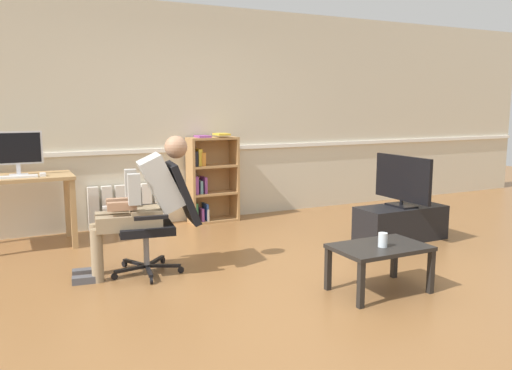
% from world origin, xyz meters
% --- Properties ---
extents(ground_plane, '(18.00, 18.00, 0.00)m').
position_xyz_m(ground_plane, '(0.00, 0.00, 0.00)').
color(ground_plane, brown).
extents(back_wall, '(12.00, 0.13, 2.70)m').
position_xyz_m(back_wall, '(0.00, 2.65, 1.35)').
color(back_wall, beige).
rests_on(back_wall, ground_plane).
extents(computer_desk, '(1.13, 0.62, 0.76)m').
position_xyz_m(computer_desk, '(-1.96, 2.15, 0.64)').
color(computer_desk, tan).
rests_on(computer_desk, ground_plane).
extents(imac_monitor, '(0.49, 0.14, 0.45)m').
position_xyz_m(imac_monitor, '(-1.92, 2.23, 1.02)').
color(imac_monitor, silver).
rests_on(imac_monitor, computer_desk).
extents(keyboard, '(0.44, 0.12, 0.02)m').
position_xyz_m(keyboard, '(-1.97, 2.01, 0.77)').
color(keyboard, white).
rests_on(keyboard, computer_desk).
extents(computer_mouse, '(0.06, 0.10, 0.03)m').
position_xyz_m(computer_mouse, '(-1.70, 2.03, 0.77)').
color(computer_mouse, white).
rests_on(computer_mouse, computer_desk).
extents(bookshelf, '(0.63, 0.29, 1.12)m').
position_xyz_m(bookshelf, '(0.28, 2.44, 0.54)').
color(bookshelf, '#AD7F4C').
rests_on(bookshelf, ground_plane).
extents(radiator, '(0.91, 0.08, 0.53)m').
position_xyz_m(radiator, '(-0.75, 2.54, 0.26)').
color(radiator, white).
rests_on(radiator, ground_plane).
extents(office_chair, '(0.81, 0.62, 0.98)m').
position_xyz_m(office_chair, '(-0.83, 0.73, 0.53)').
color(office_chair, black).
rests_on(office_chair, ground_plane).
extents(person_seated, '(1.02, 0.44, 1.21)m').
position_xyz_m(person_seated, '(-1.00, 0.76, 0.65)').
color(person_seated, '#937F60').
rests_on(person_seated, ground_plane).
extents(tv_stand, '(1.00, 0.43, 0.38)m').
position_xyz_m(tv_stand, '(1.83, 0.64, 0.19)').
color(tv_stand, black).
rests_on(tv_stand, ground_plane).
extents(tv_screen, '(0.20, 0.83, 0.56)m').
position_xyz_m(tv_screen, '(1.83, 0.64, 0.67)').
color(tv_screen, black).
rests_on(tv_screen, tv_stand).
extents(coffee_table, '(0.74, 0.48, 0.38)m').
position_xyz_m(coffee_table, '(0.57, -0.52, 0.33)').
color(coffee_table, black).
rests_on(coffee_table, ground_plane).
extents(drinking_glass, '(0.07, 0.07, 0.11)m').
position_xyz_m(drinking_glass, '(0.56, -0.56, 0.44)').
color(drinking_glass, silver).
rests_on(drinking_glass, coffee_table).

